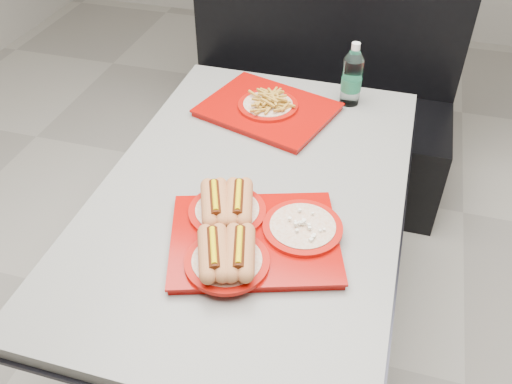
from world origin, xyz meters
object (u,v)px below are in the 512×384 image
(water_bottle, at_px, (352,78))
(booth_bench, at_px, (314,105))
(tray_far, at_px, (268,107))
(diner_table, at_px, (252,226))
(tray_near, at_px, (247,233))

(water_bottle, bearing_deg, booth_bench, 111.82)
(tray_far, distance_m, water_bottle, 0.32)
(diner_table, height_order, tray_near, tray_near)
(diner_table, xyz_separation_m, tray_near, (0.05, -0.23, 0.20))
(tray_far, bearing_deg, tray_near, -79.81)
(tray_far, bearing_deg, water_bottle, 29.32)
(diner_table, relative_size, water_bottle, 6.02)
(tray_near, distance_m, tray_far, 0.66)
(booth_bench, bearing_deg, diner_table, -90.00)
(booth_bench, relative_size, water_bottle, 5.72)
(booth_bench, bearing_deg, water_bottle, -68.18)
(booth_bench, distance_m, tray_far, 0.77)
(tray_far, bearing_deg, diner_table, -81.43)
(diner_table, xyz_separation_m, tray_far, (-0.06, 0.42, 0.19))
(diner_table, bearing_deg, water_bottle, 69.95)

